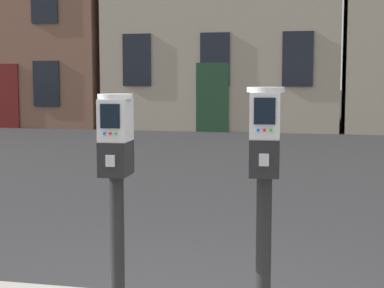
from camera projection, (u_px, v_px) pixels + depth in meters
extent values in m
cylinder|color=black|center=(117.00, 247.00, 3.81)|extent=(0.10, 0.10, 0.91)
cube|color=black|center=(116.00, 158.00, 3.75)|extent=(0.19, 0.25, 0.21)
cube|color=#A5A8AD|center=(110.00, 161.00, 3.62)|extent=(0.06, 0.02, 0.07)
cube|color=#B7BABF|center=(116.00, 120.00, 3.72)|extent=(0.19, 0.24, 0.26)
cube|color=black|center=(110.00, 116.00, 3.60)|extent=(0.12, 0.02, 0.14)
cylinder|color=blue|center=(104.00, 134.00, 3.62)|extent=(0.02, 0.01, 0.02)
cylinder|color=red|center=(110.00, 134.00, 3.61)|extent=(0.02, 0.01, 0.02)
cylinder|color=green|center=(116.00, 134.00, 3.61)|extent=(0.02, 0.01, 0.02)
cylinder|color=#B7BABF|center=(115.00, 96.00, 3.71)|extent=(0.23, 0.23, 0.03)
cylinder|color=black|center=(263.00, 254.00, 3.61)|extent=(0.10, 0.10, 0.94)
cube|color=black|center=(265.00, 157.00, 3.55)|extent=(0.19, 0.25, 0.22)
cube|color=#A5A8AD|center=(264.00, 160.00, 3.42)|extent=(0.06, 0.02, 0.07)
cube|color=#B7BABF|center=(265.00, 115.00, 3.52)|extent=(0.19, 0.24, 0.27)
cube|color=black|center=(265.00, 111.00, 3.40)|extent=(0.12, 0.02, 0.15)
cylinder|color=blue|center=(258.00, 130.00, 3.41)|extent=(0.02, 0.01, 0.02)
cylinder|color=red|center=(264.00, 130.00, 3.41)|extent=(0.02, 0.01, 0.02)
cylinder|color=green|center=(271.00, 130.00, 3.40)|extent=(0.02, 0.01, 0.02)
cylinder|color=#B7BABF|center=(266.00, 90.00, 3.50)|extent=(0.23, 0.23, 0.03)
cube|color=black|center=(46.00, 84.00, 19.68)|extent=(0.90, 0.06, 1.46)
cube|color=black|center=(44.00, 0.00, 19.40)|extent=(0.90, 0.06, 1.46)
cube|color=#591414|center=(5.00, 96.00, 20.05)|extent=(1.00, 0.07, 2.10)
cube|color=black|center=(137.00, 60.00, 18.94)|extent=(0.90, 0.06, 1.60)
cube|color=black|center=(215.00, 59.00, 18.40)|extent=(0.90, 0.06, 1.60)
cube|color=black|center=(298.00, 59.00, 17.86)|extent=(0.90, 0.06, 1.60)
cube|color=#193823|center=(212.00, 97.00, 18.54)|extent=(1.00, 0.07, 2.10)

